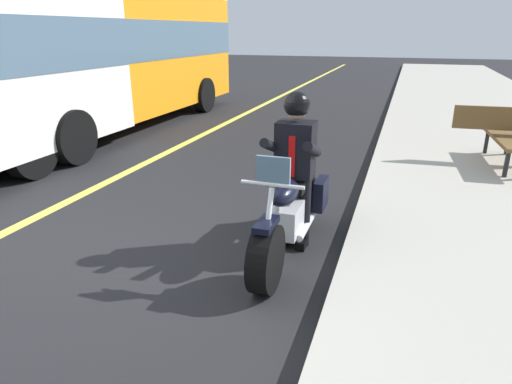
# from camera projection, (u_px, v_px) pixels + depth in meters

# --- Properties ---
(ground_plane) EXTENTS (80.00, 80.00, 0.00)m
(ground_plane) POSITION_uv_depth(u_px,v_px,m) (139.00, 266.00, 4.71)
(ground_plane) COLOR black
(motorcycle_main) EXTENTS (2.21, 0.60, 1.26)m
(motorcycle_main) POSITION_uv_depth(u_px,v_px,m) (290.00, 213.00, 4.89)
(motorcycle_main) COLOR black
(motorcycle_main) RESTS_ON ground_plane
(rider_main) EXTENTS (0.62, 0.54, 1.74)m
(rider_main) POSITION_uv_depth(u_px,v_px,m) (295.00, 157.00, 4.86)
(rider_main) COLOR black
(rider_main) RESTS_ON ground_plane
(bus_far) EXTENTS (11.05, 2.70, 3.30)m
(bus_far) POSITION_uv_depth(u_px,v_px,m) (86.00, 51.00, 10.11)
(bus_far) COLOR orange
(bus_far) RESTS_ON ground_plane
(bench_sidewalk) EXTENTS (1.83, 1.80, 0.95)m
(bench_sidewalk) POSITION_uv_depth(u_px,v_px,m) (510.00, 131.00, 7.62)
(bench_sidewalk) COLOR brown
(bench_sidewalk) RESTS_ON sidewalk_curb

